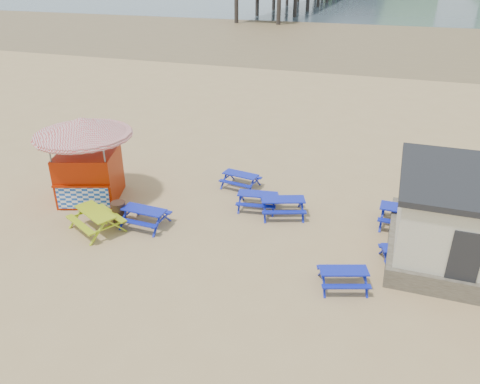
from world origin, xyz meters
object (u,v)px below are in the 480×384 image
at_px(picnic_table_blue_a, 257,201).
at_px(ice_cream_kiosk, 85,149).
at_px(litter_bin, 119,212).
at_px(picnic_table_yellow, 96,221).
at_px(picnic_table_blue_b, 241,180).

relative_size(picnic_table_blue_a, ice_cream_kiosk, 0.35).
bearing_deg(litter_bin, picnic_table_yellow, -119.08).
relative_size(picnic_table_blue_a, picnic_table_blue_b, 1.02).
xyz_separation_m(ice_cream_kiosk, litter_bin, (2.31, -1.47, -1.90)).
height_order(picnic_table_yellow, litter_bin, litter_bin).
height_order(picnic_table_blue_a, picnic_table_blue_b, picnic_table_blue_a).
xyz_separation_m(picnic_table_blue_a, ice_cream_kiosk, (-7.28, -1.45, 1.99)).
height_order(picnic_table_blue_a, ice_cream_kiosk, ice_cream_kiosk).
distance_m(picnic_table_blue_b, picnic_table_yellow, 6.87).
distance_m(picnic_table_blue_a, picnic_table_blue_b, 2.20).
bearing_deg(picnic_table_blue_b, picnic_table_blue_a, -43.07).
relative_size(picnic_table_blue_b, ice_cream_kiosk, 0.34).
xyz_separation_m(picnic_table_blue_b, ice_cream_kiosk, (-5.92, -3.18, 2.00)).
bearing_deg(picnic_table_blue_a, picnic_table_yellow, -153.97).
height_order(ice_cream_kiosk, litter_bin, ice_cream_kiosk).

